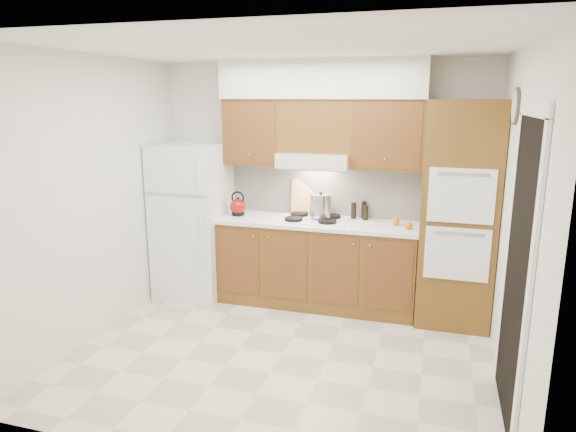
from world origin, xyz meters
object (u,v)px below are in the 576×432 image
at_px(fridge, 193,220).
at_px(oven_cabinet, 458,215).
at_px(kettle, 238,207).
at_px(stock_pot, 321,206).

bearing_deg(fridge, oven_cabinet, 0.70).
distance_m(fridge, oven_cabinet, 2.86).
bearing_deg(kettle, stock_pot, -7.07).
xyz_separation_m(oven_cabinet, kettle, (-2.31, 0.01, -0.06)).
height_order(fridge, oven_cabinet, oven_cabinet).
bearing_deg(kettle, oven_cabinet, -11.64).
bearing_deg(kettle, fridge, 173.73).
bearing_deg(oven_cabinet, kettle, 179.70).
bearing_deg(stock_pot, fridge, -175.44).
bearing_deg(stock_pot, kettle, -175.73).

